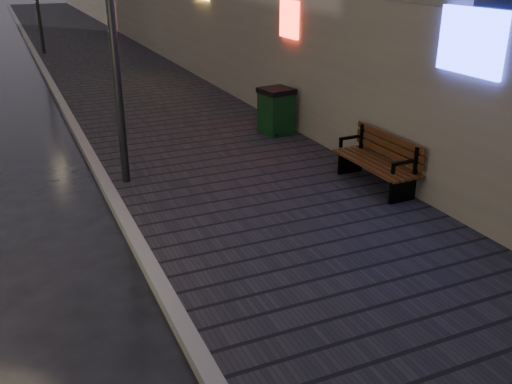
% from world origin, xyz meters
% --- Properties ---
extents(sidewalk, '(4.60, 58.00, 0.15)m').
position_xyz_m(sidewalk, '(3.90, 21.00, 0.07)').
color(sidewalk, black).
rests_on(sidewalk, ground).
extents(curb, '(0.20, 58.00, 0.15)m').
position_xyz_m(curb, '(1.50, 21.00, 0.07)').
color(curb, slate).
rests_on(curb, ground).
extents(bench, '(0.67, 1.83, 0.93)m').
position_xyz_m(bench, '(5.85, 4.00, 0.61)').
color(bench, black).
rests_on(bench, sidewalk).
extents(trash_bin, '(0.77, 0.77, 1.02)m').
position_xyz_m(trash_bin, '(5.63, 7.65, 0.67)').
color(trash_bin, black).
rests_on(trash_bin, sidewalk).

